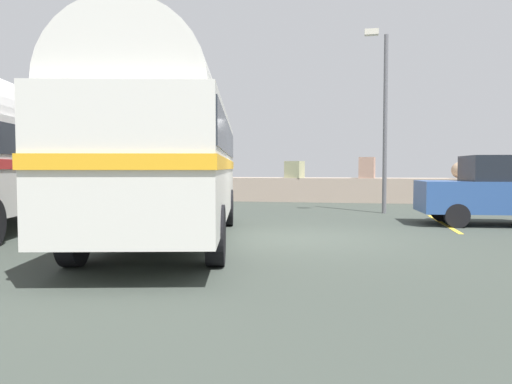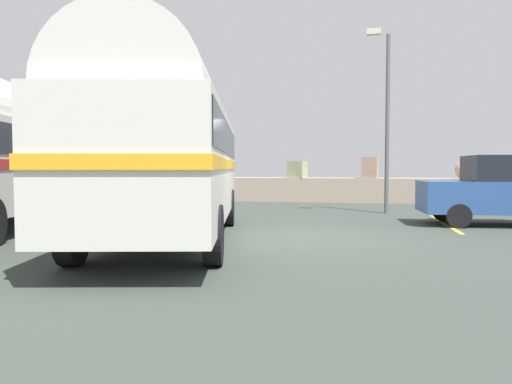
# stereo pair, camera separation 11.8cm
# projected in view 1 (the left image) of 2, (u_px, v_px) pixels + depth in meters

# --- Properties ---
(ground) EXTENTS (32.00, 26.00, 0.02)m
(ground) POSITION_uv_depth(u_px,v_px,m) (302.00, 239.00, 10.45)
(ground) COLOR #373E38
(breakwater) EXTENTS (31.36, 1.93, 2.31)m
(breakwater) POSITION_uv_depth(u_px,v_px,m) (320.00, 188.00, 22.03)
(breakwater) COLOR #A08E7E
(breakwater) RESTS_ON ground
(vintage_coach) EXTENTS (4.19, 8.90, 3.70)m
(vintage_coach) POSITION_uv_depth(u_px,v_px,m) (170.00, 144.00, 9.97)
(vintage_coach) COLOR black
(vintage_coach) RESTS_ON ground
(parked_car_nearest) EXTENTS (4.20, 1.95, 1.86)m
(parked_car_nearest) POSITION_uv_depth(u_px,v_px,m) (502.00, 190.00, 12.79)
(parked_car_nearest) COLOR black
(parked_car_nearest) RESTS_ON ground
(lamp_post) EXTENTS (0.80, 0.91, 5.99)m
(lamp_post) POSITION_uv_depth(u_px,v_px,m) (383.00, 113.00, 15.95)
(lamp_post) COLOR #5B5B60
(lamp_post) RESTS_ON ground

